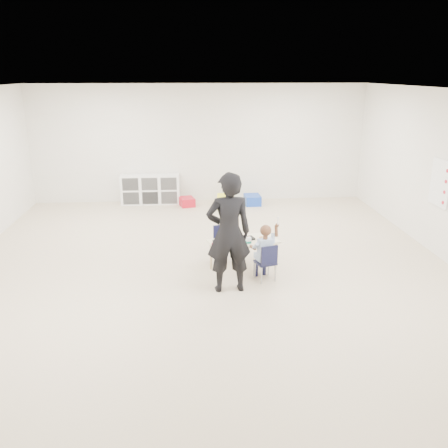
{
  "coord_description": "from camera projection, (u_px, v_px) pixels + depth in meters",
  "views": [
    {
      "loc": [
        -0.28,
        -6.96,
        3.05
      ],
      "look_at": [
        0.24,
        -0.15,
        0.85
      ],
      "focal_mm": 38.0,
      "sensor_mm": 36.0,
      "label": 1
    }
  ],
  "objects": [
    {
      "name": "milk_carton",
      "position": [
        248.0,
        240.0,
        7.38
      ],
      "size": [
        0.09,
        0.09,
        0.1
      ],
      "primitive_type": "cube",
      "rotation": [
        0.0,
        0.0,
        0.3
      ],
      "color": "white",
      "rests_on": "table"
    },
    {
      "name": "room",
      "position": [
        207.0,
        187.0,
        7.13
      ],
      "size": [
        9.0,
        9.02,
        2.8
      ],
      "color": "beige",
      "rests_on": "ground"
    },
    {
      "name": "apple_far",
      "position": [
        214.0,
        244.0,
        7.26
      ],
      "size": [
        0.07,
        0.07,
        0.07
      ],
      "primitive_type": "sphere",
      "color": "maroon",
      "rests_on": "table"
    },
    {
      "name": "adult",
      "position": [
        229.0,
        233.0,
        6.69
      ],
      "size": [
        0.67,
        0.47,
        1.76
      ],
      "primitive_type": "imported",
      "rotation": [
        0.0,
        0.0,
        3.22
      ],
      "color": "black",
      "rests_on": "ground"
    },
    {
      "name": "bin_blue",
      "position": [
        252.0,
        200.0,
        11.39
      ],
      "size": [
        0.39,
        0.48,
        0.23
      ],
      "primitive_type": "cube",
      "rotation": [
        0.0,
        0.0,
        0.05
      ],
      "color": "#173EB2",
      "rests_on": "ground"
    },
    {
      "name": "child",
      "position": [
        266.0,
        251.0,
        7.15
      ],
      "size": [
        0.49,
        0.49,
        0.93
      ],
      "primitive_type": null,
      "rotation": [
        0.0,
        0.0,
        0.3
      ],
      "color": "#BBD7FD",
      "rests_on": "chair_near"
    },
    {
      "name": "bread_roll",
      "position": [
        262.0,
        238.0,
        7.52
      ],
      "size": [
        0.09,
        0.09,
        0.07
      ],
      "primitive_type": "ellipsoid",
      "color": "tan",
      "rests_on": "table"
    },
    {
      "name": "chair_near",
      "position": [
        265.0,
        262.0,
        7.2
      ],
      "size": [
        0.35,
        0.34,
        0.59
      ],
      "primitive_type": null,
      "rotation": [
        0.0,
        0.0,
        0.3
      ],
      "color": "black",
      "rests_on": "ground"
    },
    {
      "name": "table",
      "position": [
        243.0,
        255.0,
        7.59
      ],
      "size": [
        1.19,
        0.83,
        0.49
      ],
      "rotation": [
        0.0,
        0.0,
        0.3
      ],
      "color": "beige",
      "rests_on": "ground"
    },
    {
      "name": "lunch_tray_far",
      "position": [
        221.0,
        241.0,
        7.45
      ],
      "size": [
        0.26,
        0.22,
        0.03
      ],
      "primitive_type": "cube",
      "rotation": [
        0.0,
        0.0,
        0.3
      ],
      "color": "black",
      "rests_on": "table"
    },
    {
      "name": "cubby_shelf",
      "position": [
        150.0,
        189.0,
        11.43
      ],
      "size": [
        1.4,
        0.4,
        0.7
      ],
      "primitive_type": "cube",
      "color": "white",
      "rests_on": "ground"
    },
    {
      "name": "rules_poster",
      "position": [
        440.0,
        183.0,
        8.04
      ],
      "size": [
        0.02,
        0.6,
        0.8
      ],
      "primitive_type": "cube",
      "color": "white",
      "rests_on": "room"
    },
    {
      "name": "apple_near",
      "position": [
        236.0,
        238.0,
        7.53
      ],
      "size": [
        0.07,
        0.07,
        0.07
      ],
      "primitive_type": "sphere",
      "color": "maroon",
      "rests_on": "table"
    },
    {
      "name": "lunch_tray_near",
      "position": [
        247.0,
        238.0,
        7.57
      ],
      "size": [
        0.26,
        0.22,
        0.03
      ],
      "primitive_type": "cube",
      "rotation": [
        0.0,
        0.0,
        0.3
      ],
      "color": "black",
      "rests_on": "table"
    },
    {
      "name": "bin_yellow",
      "position": [
        225.0,
        200.0,
        11.34
      ],
      "size": [
        0.41,
        0.51,
        0.23
      ],
      "primitive_type": "cube",
      "rotation": [
        0.0,
        0.0,
        -0.09
      ],
      "color": "#FEFC1A",
      "rests_on": "ground"
    },
    {
      "name": "chair_far",
      "position": [
        223.0,
        244.0,
        7.96
      ],
      "size": [
        0.35,
        0.34,
        0.59
      ],
      "primitive_type": null,
      "rotation": [
        0.0,
        0.0,
        0.3
      ],
      "color": "black",
      "rests_on": "ground"
    },
    {
      "name": "bin_red",
      "position": [
        187.0,
        202.0,
        11.27
      ],
      "size": [
        0.41,
        0.48,
        0.2
      ],
      "primitive_type": "cube",
      "rotation": [
        0.0,
        0.0,
        0.25
      ],
      "color": "red",
      "rests_on": "ground"
    }
  ]
}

